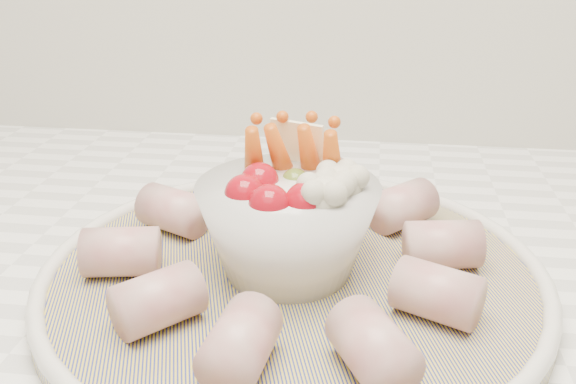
# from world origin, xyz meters

# --- Properties ---
(serving_platter) EXTENTS (0.45, 0.45, 0.02)m
(serving_platter) POSITION_xyz_m (0.11, 1.41, 0.93)
(serving_platter) COLOR navy
(serving_platter) RESTS_ON kitchen_counter
(veggie_bowl) EXTENTS (0.13, 0.13, 0.11)m
(veggie_bowl) POSITION_xyz_m (0.11, 1.41, 0.97)
(veggie_bowl) COLOR silver
(veggie_bowl) RESTS_ON serving_platter
(cured_meat_rolls) EXTENTS (0.28, 0.29, 0.04)m
(cured_meat_rolls) POSITION_xyz_m (0.11, 1.41, 0.95)
(cured_meat_rolls) COLOR #AA4D50
(cured_meat_rolls) RESTS_ON serving_platter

